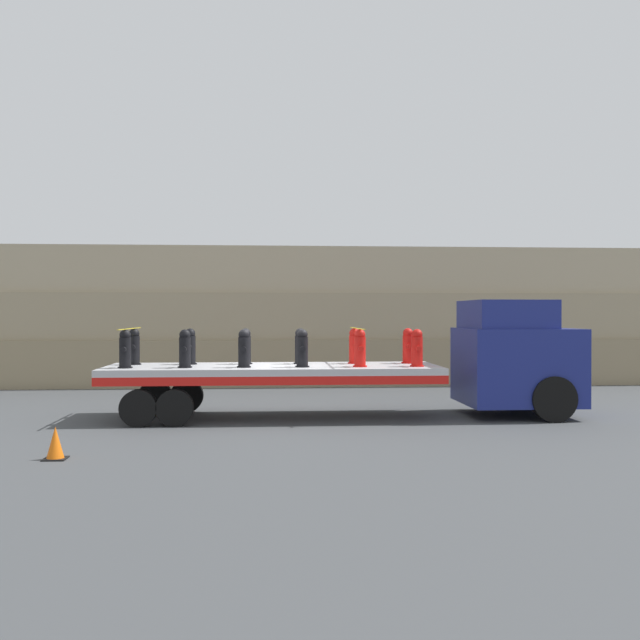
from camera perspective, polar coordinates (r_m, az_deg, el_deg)
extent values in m
plane|color=#3F4244|center=(17.79, -3.77, -7.81)|extent=(120.00, 120.00, 0.00)
cube|color=gray|center=(26.30, -3.88, -3.31)|extent=(60.00, 3.00, 1.66)
cube|color=tan|center=(26.39, -3.88, 0.30)|extent=(60.00, 3.00, 1.66)
cube|color=tan|center=(26.59, -3.88, 3.88)|extent=(60.00, 3.00, 1.66)
cube|color=navy|center=(18.73, 15.44, -3.56)|extent=(2.76, 2.48, 1.90)
cube|color=navy|center=(18.59, 14.65, 0.44)|extent=(1.93, 2.28, 0.71)
cube|color=black|center=(18.97, 17.61, -2.36)|extent=(1.10, 2.18, 1.06)
cylinder|color=black|center=(17.87, 18.18, -6.03)|extent=(1.09, 0.28, 1.09)
cylinder|color=black|center=(20.06, 15.61, -5.31)|extent=(1.09, 0.28, 1.09)
cube|color=#B2B2B7|center=(17.66, -3.77, -3.92)|extent=(8.17, 2.57, 0.16)
cube|color=red|center=(16.44, -3.75, -4.88)|extent=(8.17, 0.08, 0.20)
cube|color=red|center=(18.92, -3.79, -4.18)|extent=(8.17, 0.08, 0.20)
cylinder|color=black|center=(16.70, -11.53, -6.89)|extent=(0.85, 0.30, 0.85)
cylinder|color=black|center=(19.03, -10.61, -5.99)|extent=(0.85, 0.30, 0.85)
cylinder|color=black|center=(16.83, -14.31, -6.84)|extent=(0.85, 0.30, 0.85)
cylinder|color=black|center=(19.14, -13.05, -5.95)|extent=(0.85, 0.30, 0.85)
cylinder|color=black|center=(17.42, -15.32, -3.68)|extent=(0.34, 0.34, 0.03)
cylinder|color=black|center=(17.40, -15.32, -2.54)|extent=(0.28, 0.28, 0.72)
sphere|color=black|center=(17.38, -15.33, -1.16)|extent=(0.26, 0.26, 0.26)
cylinder|color=black|center=(17.20, -15.45, -2.29)|extent=(0.12, 0.12, 0.12)
cylinder|color=black|center=(17.59, -15.20, -2.23)|extent=(0.12, 0.12, 0.12)
cylinder|color=black|center=(18.53, -14.64, -3.43)|extent=(0.34, 0.34, 0.03)
cylinder|color=black|center=(18.51, -14.64, -2.36)|extent=(0.28, 0.28, 0.72)
sphere|color=black|center=(18.49, -14.64, -1.06)|extent=(0.26, 0.26, 0.26)
cylinder|color=black|center=(18.31, -14.76, -2.12)|extent=(0.12, 0.12, 0.12)
cylinder|color=black|center=(18.70, -14.53, -2.07)|extent=(0.12, 0.12, 0.12)
cylinder|color=black|center=(17.21, -10.76, -3.72)|extent=(0.34, 0.34, 0.03)
cylinder|color=black|center=(17.18, -10.76, -2.57)|extent=(0.28, 0.28, 0.72)
sphere|color=black|center=(17.17, -10.76, -1.17)|extent=(0.26, 0.26, 0.26)
cylinder|color=black|center=(16.98, -10.84, -2.32)|extent=(0.12, 0.12, 0.12)
cylinder|color=black|center=(17.38, -10.68, -2.25)|extent=(0.12, 0.12, 0.12)
cylinder|color=black|center=(18.33, -10.35, -3.47)|extent=(0.34, 0.34, 0.03)
cylinder|color=black|center=(18.31, -10.35, -2.39)|extent=(0.28, 0.28, 0.72)
sphere|color=black|center=(18.29, -10.35, -1.07)|extent=(0.26, 0.26, 0.26)
cylinder|color=black|center=(18.11, -10.42, -2.14)|extent=(0.12, 0.12, 0.12)
cylinder|color=black|center=(18.50, -10.28, -2.09)|extent=(0.12, 0.12, 0.12)
cylinder|color=black|center=(17.10, -6.10, -3.74)|extent=(0.34, 0.34, 0.03)
cylinder|color=black|center=(17.08, -6.11, -2.59)|extent=(0.28, 0.28, 0.72)
sphere|color=black|center=(17.06, -6.11, -1.18)|extent=(0.26, 0.26, 0.26)
cylinder|color=black|center=(16.88, -6.13, -2.33)|extent=(0.12, 0.12, 0.12)
cylinder|color=black|center=(17.27, -6.08, -2.26)|extent=(0.12, 0.12, 0.12)
cylinder|color=black|center=(18.23, -5.98, -3.48)|extent=(0.34, 0.34, 0.03)
cylinder|color=black|center=(18.21, -5.98, -2.40)|extent=(0.28, 0.28, 0.72)
sphere|color=black|center=(18.19, -5.98, -1.08)|extent=(0.26, 0.26, 0.26)
cylinder|color=black|center=(18.01, -6.00, -2.15)|extent=(0.12, 0.12, 0.12)
cylinder|color=black|center=(18.40, -5.96, -2.10)|extent=(0.12, 0.12, 0.12)
cylinder|color=black|center=(17.11, -1.43, -3.74)|extent=(0.34, 0.34, 0.03)
cylinder|color=black|center=(17.09, -1.43, -2.58)|extent=(0.28, 0.28, 0.72)
sphere|color=black|center=(17.07, -1.43, -1.18)|extent=(0.26, 0.26, 0.26)
cylinder|color=black|center=(16.88, -1.39, -2.32)|extent=(0.12, 0.12, 0.12)
cylinder|color=black|center=(17.28, -1.46, -2.26)|extent=(0.12, 0.12, 0.12)
cylinder|color=black|center=(18.23, -1.59, -3.48)|extent=(0.34, 0.34, 0.03)
cylinder|color=black|center=(18.21, -1.59, -2.39)|extent=(0.28, 0.28, 0.72)
sphere|color=black|center=(18.20, -1.59, -1.07)|extent=(0.26, 0.26, 0.26)
cylinder|color=black|center=(18.01, -1.56, -2.15)|extent=(0.12, 0.12, 0.12)
cylinder|color=black|center=(18.41, -1.62, -2.09)|extent=(0.12, 0.12, 0.12)
cylinder|color=red|center=(17.23, 3.22, -3.71)|extent=(0.34, 0.34, 0.03)
cylinder|color=red|center=(17.21, 3.22, -2.56)|extent=(0.28, 0.28, 0.72)
sphere|color=red|center=(17.19, 3.22, -1.17)|extent=(0.26, 0.26, 0.26)
cylinder|color=red|center=(17.01, 3.30, -2.31)|extent=(0.12, 0.12, 0.12)
cylinder|color=red|center=(17.40, 3.14, -2.24)|extent=(0.12, 0.12, 0.12)
cylinder|color=red|center=(18.35, 2.77, -3.45)|extent=(0.34, 0.34, 0.03)
cylinder|color=red|center=(18.33, 2.77, -2.38)|extent=(0.28, 0.28, 0.72)
sphere|color=red|center=(18.31, 2.77, -1.07)|extent=(0.26, 0.26, 0.26)
cylinder|color=red|center=(18.13, 2.84, -2.13)|extent=(0.12, 0.12, 0.12)
cylinder|color=red|center=(18.52, 2.70, -2.08)|extent=(0.12, 0.12, 0.12)
cylinder|color=red|center=(17.46, 7.77, -3.66)|extent=(0.34, 0.34, 0.03)
cylinder|color=red|center=(17.44, 7.77, -2.52)|extent=(0.28, 0.28, 0.72)
sphere|color=red|center=(17.42, 7.77, -1.15)|extent=(0.26, 0.26, 0.26)
cylinder|color=red|center=(17.24, 7.90, -2.27)|extent=(0.12, 0.12, 0.12)
cylinder|color=red|center=(17.63, 7.64, -2.21)|extent=(0.12, 0.12, 0.12)
cylinder|color=red|center=(18.57, 7.05, -3.41)|extent=(0.34, 0.34, 0.03)
cylinder|color=red|center=(18.55, 7.05, -2.35)|extent=(0.28, 0.28, 0.72)
sphere|color=red|center=(18.53, 7.05, -1.05)|extent=(0.26, 0.26, 0.26)
cylinder|color=red|center=(18.35, 7.17, -2.11)|extent=(0.12, 0.12, 0.12)
cylinder|color=red|center=(18.74, 6.93, -2.05)|extent=(0.12, 0.12, 0.12)
cube|color=yellow|center=(17.94, -14.98, -0.68)|extent=(0.05, 2.77, 0.01)
cube|color=yellow|center=(17.75, 2.99, -0.67)|extent=(0.05, 2.77, 0.01)
cube|color=black|center=(13.61, -20.41, -10.35)|extent=(0.39, 0.39, 0.03)
cone|color=orange|center=(13.55, -20.41, -9.14)|extent=(0.30, 0.30, 0.56)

